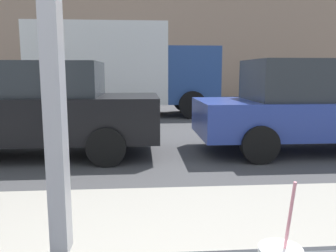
% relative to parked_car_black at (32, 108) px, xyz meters
% --- Properties ---
extents(ground_plane, '(60.00, 60.00, 0.00)m').
position_rel_parked_car_black_xyz_m(ground_plane, '(1.73, 2.60, -0.87)').
color(ground_plane, '#424244').
extents(building_facade_far, '(28.00, 1.20, 5.97)m').
position_rel_parked_car_black_xyz_m(building_facade_far, '(1.73, 15.54, 2.12)').
color(building_facade_far, gray).
rests_on(building_facade_far, ground).
extents(parked_car_black, '(4.57, 1.90, 1.69)m').
position_rel_parked_car_black_xyz_m(parked_car_black, '(0.00, 0.00, 0.00)').
color(parked_car_black, black).
rests_on(parked_car_black, ground).
extents(parked_car_blue, '(4.67, 1.93, 1.74)m').
position_rel_parked_car_black_xyz_m(parked_car_blue, '(5.33, 0.00, 0.01)').
color(parked_car_blue, '#283D93').
rests_on(parked_car_blue, ground).
extents(box_truck, '(6.29, 2.44, 3.10)m').
position_rel_parked_car_black_xyz_m(box_truck, '(1.26, 5.83, 0.80)').
color(box_truck, silver).
rests_on(box_truck, ground).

